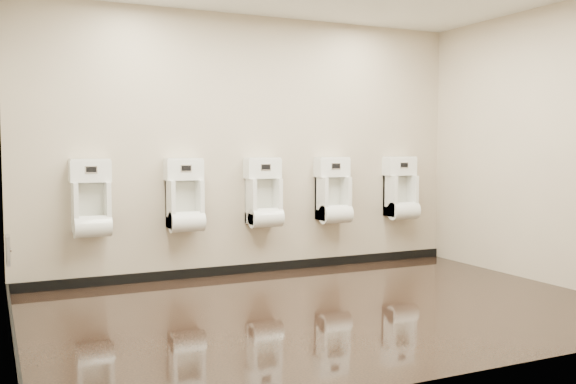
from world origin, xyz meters
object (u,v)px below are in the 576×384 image
access_panel (8,250)px  urinal_0 (91,204)px  urinal_1 (185,201)px  urinal_2 (264,198)px  urinal_4 (401,193)px  urinal_3 (333,195)px

access_panel → urinal_0: bearing=29.0°
urinal_0 → urinal_1: bearing=0.0°
urinal_0 → urinal_2: bearing=0.0°
access_panel → urinal_4: (4.35, 0.42, 0.33)m
urinal_2 → urinal_1: bearing=180.0°
urinal_4 → urinal_2: bearing=180.0°
urinal_0 → urinal_4: (3.60, 0.00, 0.00)m
urinal_1 → urinal_3: (1.74, 0.00, 0.00)m
urinal_4 → urinal_3: bearing=180.0°
urinal_1 → urinal_2: bearing=0.0°
urinal_0 → urinal_2: same height
urinal_2 → urinal_3: bearing=0.0°
urinal_3 → urinal_1: bearing=180.0°
urinal_3 → urinal_4: 0.93m
urinal_1 → access_panel: bearing=-166.0°
access_panel → urinal_2: (2.56, 0.42, 0.33)m
urinal_0 → access_panel: bearing=-151.0°
access_panel → urinal_4: bearing=5.5°
urinal_1 → urinal_3: bearing=0.0°
urinal_0 → urinal_4: 3.60m
urinal_1 → urinal_3: size_ratio=1.00×
urinal_2 → urinal_4: (1.79, 0.00, 0.00)m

